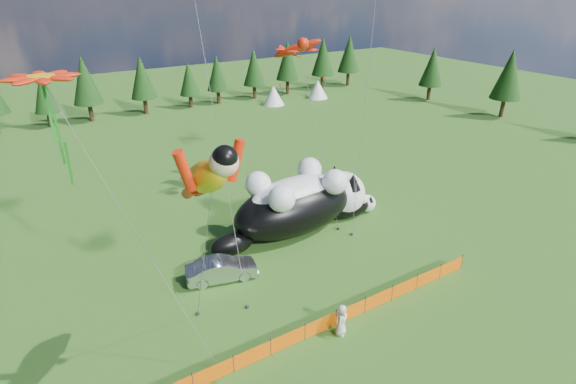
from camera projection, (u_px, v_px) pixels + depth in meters
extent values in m
plane|color=#133D0B|center=(290.00, 301.00, 25.86)|extent=(160.00, 160.00, 0.00)
cylinder|color=#262626|center=(193.00, 382.00, 19.99)|extent=(0.06, 0.06, 1.10)
cylinder|color=#262626|center=(233.00, 364.00, 20.94)|extent=(0.06, 0.06, 1.10)
cylinder|color=#262626|center=(271.00, 347.00, 21.89)|extent=(0.06, 0.06, 1.10)
cylinder|color=#262626|center=(305.00, 332.00, 22.84)|extent=(0.06, 0.06, 1.10)
cylinder|color=#262626|center=(336.00, 318.00, 23.79)|extent=(0.06, 0.06, 1.10)
cylinder|color=#262626|center=(365.00, 305.00, 24.74)|extent=(0.06, 0.06, 1.10)
cylinder|color=#262626|center=(392.00, 293.00, 25.69)|extent=(0.06, 0.06, 1.10)
cylinder|color=#262626|center=(417.00, 282.00, 26.64)|extent=(0.06, 0.06, 1.10)
cylinder|color=#262626|center=(440.00, 271.00, 27.59)|extent=(0.06, 0.06, 1.10)
cylinder|color=#262626|center=(462.00, 262.00, 28.54)|extent=(0.06, 0.06, 1.10)
cube|color=#F35F05|center=(214.00, 373.00, 20.49)|extent=(2.00, 0.04, 0.90)
cube|color=#F35F05|center=(252.00, 356.00, 21.44)|extent=(2.00, 0.04, 0.90)
cube|color=#F35F05|center=(288.00, 340.00, 22.39)|extent=(2.00, 0.04, 0.90)
cube|color=#F35F05|center=(321.00, 325.00, 23.34)|extent=(2.00, 0.04, 0.90)
cube|color=#F35F05|center=(351.00, 312.00, 24.29)|extent=(2.00, 0.04, 0.90)
cube|color=#F35F05|center=(379.00, 299.00, 25.24)|extent=(2.00, 0.04, 0.90)
cube|color=#F35F05|center=(405.00, 288.00, 26.19)|extent=(2.00, 0.04, 0.90)
cube|color=#F35F05|center=(429.00, 277.00, 27.14)|extent=(2.00, 0.04, 0.90)
cube|color=#F35F05|center=(451.00, 267.00, 28.09)|extent=(2.00, 0.04, 0.90)
ellipsoid|color=black|center=(295.00, 207.00, 32.34)|extent=(10.21, 5.35, 3.95)
ellipsoid|color=white|center=(295.00, 195.00, 31.92)|extent=(7.70, 3.85, 2.42)
sphere|color=white|center=(342.00, 194.00, 34.89)|extent=(3.51, 3.51, 3.51)
sphere|color=#FE626C|center=(356.00, 189.00, 35.68)|extent=(0.49, 0.49, 0.49)
ellipsoid|color=black|center=(232.00, 244.00, 30.04)|extent=(3.18, 1.77, 1.54)
cone|color=black|center=(353.00, 182.00, 33.52)|extent=(1.23, 1.23, 1.23)
cone|color=black|center=(334.00, 173.00, 35.06)|extent=(1.23, 1.23, 1.23)
sphere|color=white|center=(310.00, 169.00, 33.87)|extent=(1.84, 1.84, 1.84)
sphere|color=white|center=(335.00, 182.00, 31.78)|extent=(1.84, 1.84, 1.84)
sphere|color=white|center=(258.00, 184.00, 31.42)|extent=(1.84, 1.84, 1.84)
sphere|color=white|center=(282.00, 199.00, 29.33)|extent=(1.84, 1.84, 1.84)
ellipsoid|color=black|center=(348.00, 207.00, 34.90)|extent=(3.99, 2.00, 1.57)
ellipsoid|color=white|center=(349.00, 203.00, 34.73)|extent=(3.01, 1.44, 0.96)
sphere|color=white|center=(367.00, 203.00, 35.74)|extent=(1.39, 1.39, 1.39)
sphere|color=#FE626C|center=(373.00, 202.00, 36.00)|extent=(0.19, 0.19, 0.19)
ellipsoid|color=black|center=(326.00, 219.00, 34.18)|extent=(1.24, 0.66, 0.61)
cone|color=black|center=(371.00, 199.00, 35.17)|extent=(0.49, 0.49, 0.49)
cone|color=black|center=(364.00, 195.00, 35.83)|extent=(0.49, 0.49, 0.49)
sphere|color=white|center=(354.00, 194.00, 35.45)|extent=(0.73, 0.73, 0.73)
sphere|color=white|center=(363.00, 199.00, 34.55)|extent=(0.73, 0.73, 0.73)
sphere|color=white|center=(335.00, 198.00, 34.64)|extent=(0.73, 0.73, 0.73)
sphere|color=white|center=(344.00, 204.00, 33.75)|extent=(0.73, 0.73, 0.73)
imported|color=silver|center=(222.00, 269.00, 27.50)|extent=(4.60, 2.51, 1.44)
imported|color=silver|center=(341.00, 320.00, 23.12)|extent=(1.05, 0.99, 1.80)
cylinder|color=#595959|center=(201.00, 257.00, 20.97)|extent=(0.03, 0.03, 10.65)
cube|color=#262626|center=(198.00, 314.00, 24.79)|extent=(0.15, 0.15, 0.16)
cylinder|color=#595959|center=(317.00, 135.00, 34.34)|extent=(0.03, 0.03, 14.49)
cube|color=#262626|center=(338.00, 229.00, 33.30)|extent=(0.15, 0.15, 0.16)
cylinder|color=#595959|center=(137.00, 234.00, 19.59)|extent=(0.03, 0.03, 14.75)
cube|color=#262626|center=(217.00, 366.00, 21.43)|extent=(0.15, 0.15, 0.16)
cube|color=#17811C|center=(56.00, 141.00, 18.91)|extent=(0.21, 0.21, 4.64)
cylinder|color=#595959|center=(220.00, 146.00, 23.76)|extent=(0.03, 0.03, 18.20)
cube|color=#262626|center=(247.00, 307.00, 25.30)|extent=(0.15, 0.15, 0.16)
cylinder|color=#595959|center=(366.00, 90.00, 31.44)|extent=(0.03, 0.03, 20.45)
cube|color=#262626|center=(352.00, 234.00, 32.57)|extent=(0.15, 0.15, 0.16)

